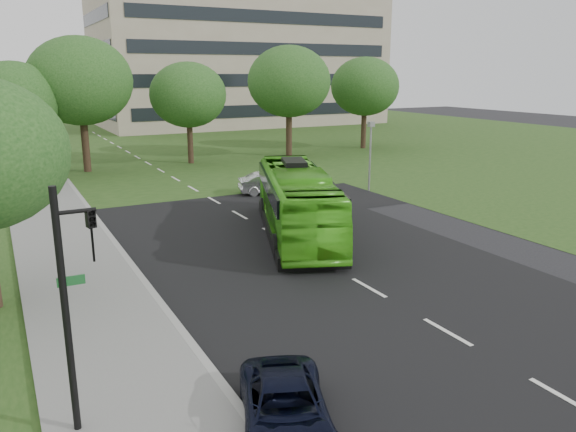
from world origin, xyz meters
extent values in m
plane|color=black|center=(0.00, 0.00, 0.00)|extent=(160.00, 160.00, 0.00)
cube|color=black|center=(0.00, 20.00, 0.01)|extent=(14.00, 120.00, 0.01)
cube|color=black|center=(0.00, 14.00, 0.01)|extent=(80.00, 12.00, 0.01)
cube|color=silver|center=(0.00, 15.00, 0.02)|extent=(0.15, 90.00, 0.01)
cube|color=gray|center=(-7.10, -5.00, 0.07)|extent=(0.25, 60.00, 0.15)
cube|color=slate|center=(-9.20, -5.00, 0.08)|extent=(4.00, 60.00, 0.14)
cube|color=#274918|center=(0.00, 45.00, 0.01)|extent=(120.00, 60.00, 0.01)
cube|color=tan|center=(22.00, 62.00, 12.50)|extent=(40.00, 20.00, 25.00)
cube|color=black|center=(22.00, 51.95, 12.50)|extent=(36.80, 0.10, 23.00)
cube|color=black|center=(1.95, 62.00, 12.50)|extent=(0.10, 18.40, 23.00)
cylinder|color=black|center=(-9.85, 27.04, 1.58)|extent=(0.48, 0.48, 3.16)
ellipsoid|color=#194617|center=(-9.85, 27.04, 5.68)|extent=(6.28, 6.28, 5.34)
cylinder|color=black|center=(-5.17, 28.24, 1.89)|extent=(0.57, 0.57, 3.79)
ellipsoid|color=#194617|center=(-5.17, 28.24, 6.91)|extent=(7.80, 7.80, 6.63)
cylinder|color=black|center=(3.29, 28.48, 1.59)|extent=(0.48, 0.48, 3.19)
ellipsoid|color=#194617|center=(3.29, 28.48, 5.72)|extent=(6.33, 6.33, 5.38)
cylinder|color=black|center=(12.72, 28.44, 1.86)|extent=(0.56, 0.56, 3.73)
ellipsoid|color=#194617|center=(12.72, 28.44, 6.72)|extent=(7.49, 7.49, 6.37)
cylinder|color=black|center=(21.97, 29.76, 1.72)|extent=(0.52, 0.52, 3.44)
ellipsoid|color=#194617|center=(21.97, 29.76, 6.16)|extent=(6.78, 6.78, 5.76)
imported|color=#4BBD1E|center=(1.00, 5.29, 1.61)|extent=(6.59, 11.73, 3.21)
imported|color=silver|center=(4.00, 14.25, 0.69)|extent=(4.39, 2.41, 1.37)
imported|color=black|center=(-6.50, -8.00, 0.56)|extent=(3.19, 4.44, 1.12)
cylinder|color=black|center=(-10.50, -6.00, 2.73)|extent=(0.15, 0.15, 5.46)
cylinder|color=black|center=(-10.12, -6.00, 4.91)|extent=(0.76, 0.09, 0.09)
imported|color=black|center=(-9.85, -6.00, 4.36)|extent=(0.24, 0.26, 1.09)
cube|color=#195926|center=(-10.34, -6.00, 3.49)|extent=(0.55, 0.04, 0.20)
cylinder|color=gray|center=(10.00, 12.00, 2.12)|extent=(0.13, 0.13, 4.24)
cube|color=gray|center=(10.00, 12.00, 4.34)|extent=(0.40, 0.35, 0.32)
camera|label=1|loc=(-11.38, -17.44, 7.58)|focal=35.00mm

